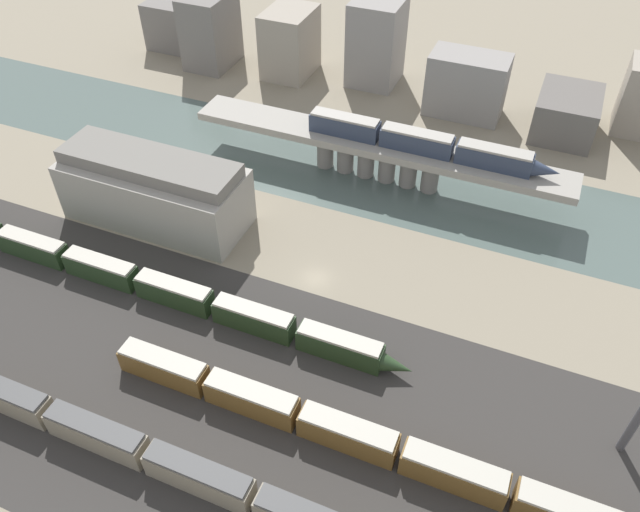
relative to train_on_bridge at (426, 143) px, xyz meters
The scene contains 16 objects.
ground_plane 30.27m from the train_on_bridge, 106.56° to the right, with size 400.00×400.00×0.00m, color gray.
railbed_yard 53.11m from the train_on_bridge, 99.05° to the right, with size 280.00×42.00×0.01m, color #33302D.
river_water 12.26m from the train_on_bridge, behind, with size 320.00×23.26×0.01m, color #4C5B56.
bridge 8.97m from the train_on_bridge, behind, with size 66.62×7.34×7.39m.
train_on_bridge is the anchor object (origin of this frame).
train_yard_near 62.90m from the train_on_bridge, 95.49° to the right, with size 97.75×2.73×3.97m.
train_yard_mid 52.14m from the train_on_bridge, 82.06° to the right, with size 65.19×2.94×3.75m.
train_yard_far 50.00m from the train_on_bridge, 126.83° to the right, with size 78.01×2.73×3.73m.
warehouse_building 44.66m from the train_on_bridge, 146.92° to the right, with size 29.44×11.91×11.80m.
signal_tower 53.03m from the train_on_bridge, 48.49° to the right, with size 1.00×0.96×13.20m.
city_block_far_left 77.65m from the train_on_bridge, 154.48° to the left, with size 10.43×11.57×10.69m, color slate.
city_block_left 63.29m from the train_on_bridge, 153.90° to the left, with size 9.15×12.35×15.71m, color slate.
city_block_center 49.32m from the train_on_bridge, 141.75° to the left, with size 9.64×12.40×14.03m, color gray.
city_block_right 39.53m from the train_on_bridge, 120.72° to the left, with size 10.23×10.83×17.70m, color gray.
city_block_far_right 28.01m from the train_on_bridge, 88.21° to the left, with size 15.14×8.43×12.33m, color gray.
city_block_tall 35.07m from the train_on_bridge, 53.83° to the left, with size 11.31×14.37×8.09m, color #605B56.
Camera 1 is at (25.65, -60.00, 65.46)m, focal length 35.00 mm.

